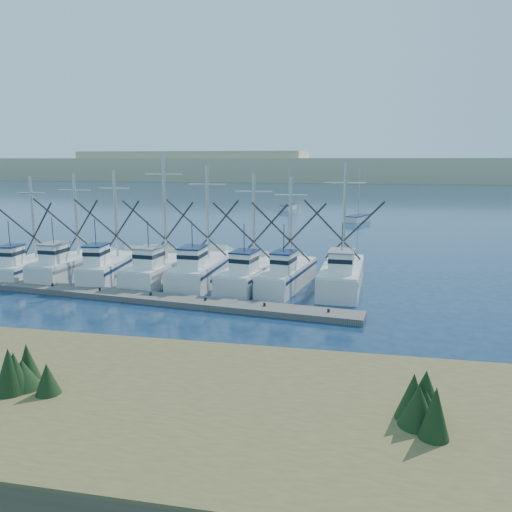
# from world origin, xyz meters

# --- Properties ---
(ground) EXTENTS (500.00, 500.00, 0.00)m
(ground) POSITION_xyz_m (0.00, 0.00, 0.00)
(ground) COLOR #0D213C
(ground) RESTS_ON ground
(shore_bank) EXTENTS (40.00, 10.00, 1.60)m
(shore_bank) POSITION_xyz_m (-8.00, -10.00, 0.80)
(shore_bank) COLOR #4C422D
(shore_bank) RESTS_ON ground
(floating_dock) EXTENTS (28.32, 5.35, 0.38)m
(floating_dock) POSITION_xyz_m (-10.03, 5.97, 0.19)
(floating_dock) COLOR #68645D
(floating_dock) RESTS_ON ground
(dune_ridge) EXTENTS (360.00, 60.00, 10.00)m
(dune_ridge) POSITION_xyz_m (0.00, 210.00, 5.00)
(dune_ridge) COLOR tan
(dune_ridge) RESTS_ON ground
(trawler_fleet) EXTENTS (28.02, 9.34, 9.87)m
(trawler_fleet) POSITION_xyz_m (-8.99, 11.11, 0.98)
(trawler_fleet) COLOR silver
(trawler_fleet) RESTS_ON ground
(sailboat_near) EXTENTS (3.84, 5.61, 8.10)m
(sailboat_near) POSITION_xyz_m (3.74, 53.37, 0.50)
(sailboat_near) COLOR silver
(sailboat_near) RESTS_ON ground
(sailboat_far) EXTENTS (2.51, 6.24, 8.10)m
(sailboat_far) POSITION_xyz_m (-9.17, 69.68, 0.49)
(sailboat_far) COLOR silver
(sailboat_far) RESTS_ON ground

